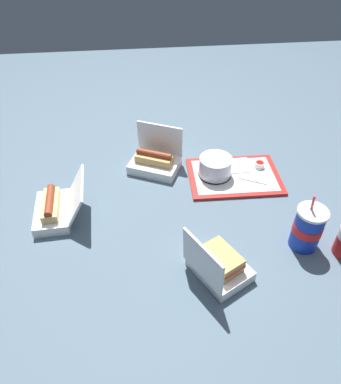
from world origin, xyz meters
name	(u,v)px	position (x,y,z in m)	size (l,w,h in m)	color
ground_plane	(177,203)	(0.00, 0.00, 0.00)	(3.20, 3.20, 0.00)	#4C6070
food_tray	(234,176)	(-0.25, -0.13, 0.01)	(0.38, 0.27, 0.01)	red
cake_container	(215,167)	(-0.17, -0.14, 0.05)	(0.13, 0.13, 0.08)	black
ketchup_cup	(260,164)	(-0.37, -0.17, 0.03)	(0.04, 0.04, 0.02)	white
napkin_stack	(238,165)	(-0.28, -0.19, 0.02)	(0.10, 0.10, 0.00)	white
plastic_fork	(253,180)	(-0.32, -0.08, 0.02)	(0.11, 0.01, 0.01)	white
clamshell_hotdog_center	(55,208)	(0.45, 0.02, 0.04)	(0.20, 0.21, 0.15)	white
clamshell_sandwich_front	(218,265)	(-0.09, 0.34, 0.04)	(0.22, 0.23, 0.18)	white
clamshell_hotdog_back	(155,160)	(0.07, -0.23, 0.04)	(0.24, 0.22, 0.18)	white
soda_cup_back	(308,228)	(-0.40, 0.25, 0.08)	(0.10, 0.10, 0.22)	#1938B7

